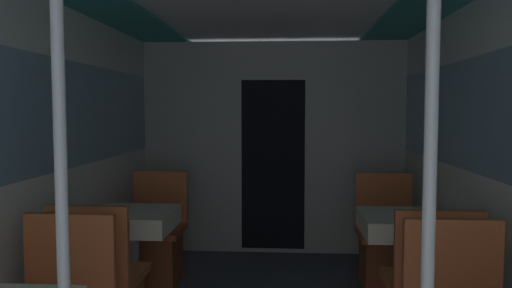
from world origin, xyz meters
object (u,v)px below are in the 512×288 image
(support_pole_left_0, at_px, (62,221))
(support_pole_right_0, at_px, (429,226))
(dining_table_right_1, at_px, (405,231))
(dining_table_left_1, at_px, (132,226))
(chair_right_far_1, at_px, (387,253))
(chair_left_far_1, at_px, (155,249))

(support_pole_left_0, relative_size, support_pole_right_0, 1.00)
(support_pole_right_0, bearing_deg, dining_table_right_1, 79.33)
(dining_table_right_1, bearing_deg, dining_table_left_1, 180.00)
(dining_table_left_1, height_order, support_pole_right_0, support_pole_right_0)
(dining_table_left_1, bearing_deg, chair_right_far_1, 17.29)
(support_pole_right_0, bearing_deg, chair_left_far_1, 123.46)
(chair_right_far_1, bearing_deg, support_pole_right_0, 81.95)
(chair_left_far_1, bearing_deg, support_pole_left_0, 98.05)
(support_pole_left_0, distance_m, dining_table_right_1, 2.45)
(chair_left_far_1, bearing_deg, dining_table_left_1, 90.00)
(dining_table_left_1, relative_size, chair_right_far_1, 0.79)
(dining_table_left_1, distance_m, chair_left_far_1, 0.69)
(chair_left_far_1, bearing_deg, support_pole_right_0, 123.46)
(support_pole_left_0, distance_m, chair_right_far_1, 2.99)
(chair_left_far_1, distance_m, support_pole_right_0, 2.99)
(support_pole_left_0, height_order, dining_table_right_1, support_pole_left_0)
(support_pole_right_0, relative_size, chair_right_far_1, 2.32)
(support_pole_left_0, xyz_separation_m, dining_table_left_1, (-0.34, 1.81, -0.45))
(chair_left_far_1, xyz_separation_m, dining_table_right_1, (1.93, -0.60, 0.33))
(dining_table_left_1, xyz_separation_m, chair_right_far_1, (1.93, 0.60, -0.33))
(dining_table_left_1, xyz_separation_m, chair_left_far_1, (-0.00, 0.60, -0.33))
(dining_table_left_1, height_order, dining_table_right_1, same)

